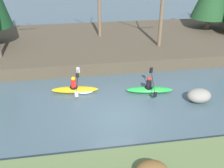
% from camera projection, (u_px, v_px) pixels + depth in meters
% --- Properties ---
extents(ground_plane, '(90.00, 90.00, 0.00)m').
position_uv_depth(ground_plane, '(117.00, 116.00, 13.18)').
color(ground_plane, '#425660').
extents(riverbank_far, '(44.00, 11.03, 0.85)m').
position_uv_depth(riverbank_far, '(96.00, 43.00, 22.16)').
color(riverbank_far, '#4C4233').
rests_on(riverbank_far, ground).
extents(bare_tree_mid_upstream, '(3.54, 3.50, 6.42)m').
position_uv_depth(bare_tree_mid_upstream, '(99.00, 0.00, 21.25)').
color(bare_tree_mid_upstream, brown).
rests_on(bare_tree_mid_upstream, riverbank_far).
extents(bare_tree_mid_downstream, '(3.19, 3.15, 5.75)m').
position_uv_depth(bare_tree_mid_downstream, '(162.00, 10.00, 19.09)').
color(bare_tree_mid_downstream, brown).
rests_on(bare_tree_mid_downstream, riverbank_far).
extents(kayaker_lead, '(2.80, 2.07, 1.20)m').
position_uv_depth(kayaker_lead, '(150.00, 89.00, 15.30)').
color(kayaker_lead, green).
rests_on(kayaker_lead, ground).
extents(kayaker_middle, '(2.79, 2.07, 1.20)m').
position_uv_depth(kayaker_middle, '(77.00, 89.00, 15.33)').
color(kayaker_middle, yellow).
rests_on(kayaker_middle, ground).
extents(boulder_midstream, '(1.32, 1.03, 0.75)m').
position_uv_depth(boulder_midstream, '(199.00, 96.00, 14.31)').
color(boulder_midstream, gray).
rests_on(boulder_midstream, ground).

